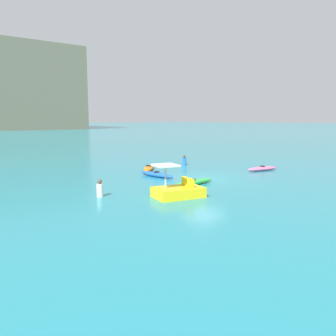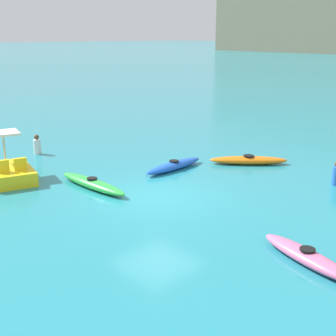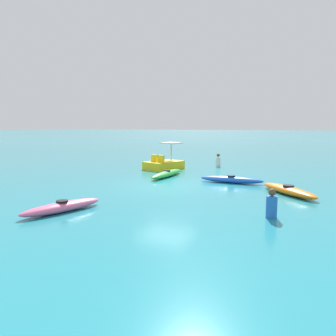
{
  "view_description": "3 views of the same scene",
  "coord_description": "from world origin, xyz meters",
  "px_view_note": "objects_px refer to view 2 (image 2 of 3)",
  "views": [
    {
      "loc": [
        -16.53,
        -14.66,
        3.86
      ],
      "look_at": [
        -1.72,
        1.56,
        0.7
      ],
      "focal_mm": 36.59,
      "sensor_mm": 36.0,
      "label": 1
    },
    {
      "loc": [
        10.55,
        -9.75,
        5.11
      ],
      "look_at": [
        -1.12,
        1.58,
        0.41
      ],
      "focal_mm": 49.44,
      "sensor_mm": 36.0,
      "label": 2
    },
    {
      "loc": [
        13.18,
        6.78,
        2.65
      ],
      "look_at": [
        -0.29,
        -0.05,
        0.74
      ],
      "focal_mm": 34.55,
      "sensor_mm": 36.0,
      "label": 3
    }
  ],
  "objects_px": {
    "kayak_pink": "(307,257)",
    "person_by_kayaks": "(37,146)",
    "kayak_orange": "(248,160)",
    "kayak_green": "(92,184)",
    "pedal_boat_yellow": "(9,172)",
    "kayak_blue": "(174,166)"
  },
  "relations": [
    {
      "from": "kayak_pink",
      "to": "person_by_kayaks",
      "type": "relative_size",
      "value": 3.2
    },
    {
      "from": "kayak_orange",
      "to": "kayak_green",
      "type": "bearing_deg",
      "value": -106.57
    },
    {
      "from": "kayak_green",
      "to": "person_by_kayaks",
      "type": "height_order",
      "value": "person_by_kayaks"
    },
    {
      "from": "kayak_green",
      "to": "pedal_boat_yellow",
      "type": "xyz_separation_m",
      "value": [
        -2.8,
        -1.65,
        0.17
      ]
    },
    {
      "from": "kayak_orange",
      "to": "kayak_green",
      "type": "distance_m",
      "value": 6.67
    },
    {
      "from": "kayak_pink",
      "to": "pedal_boat_yellow",
      "type": "xyz_separation_m",
      "value": [
        -10.79,
        -2.03,
        0.17
      ]
    },
    {
      "from": "person_by_kayaks",
      "to": "pedal_boat_yellow",
      "type": "bearing_deg",
      "value": -43.44
    },
    {
      "from": "kayak_orange",
      "to": "kayak_green",
      "type": "xyz_separation_m",
      "value": [
        -1.9,
        -6.4,
        -0.0
      ]
    },
    {
      "from": "kayak_orange",
      "to": "kayak_pink",
      "type": "distance_m",
      "value": 8.56
    },
    {
      "from": "kayak_pink",
      "to": "person_by_kayaks",
      "type": "height_order",
      "value": "person_by_kayaks"
    },
    {
      "from": "kayak_orange",
      "to": "pedal_boat_yellow",
      "type": "relative_size",
      "value": 1.01
    },
    {
      "from": "kayak_blue",
      "to": "kayak_green",
      "type": "bearing_deg",
      "value": -95.45
    },
    {
      "from": "kayak_pink",
      "to": "pedal_boat_yellow",
      "type": "relative_size",
      "value": 1.03
    },
    {
      "from": "kayak_green",
      "to": "kayak_orange",
      "type": "bearing_deg",
      "value": 73.43
    },
    {
      "from": "kayak_orange",
      "to": "person_by_kayaks",
      "type": "bearing_deg",
      "value": -144.46
    },
    {
      "from": "kayak_blue",
      "to": "kayak_pink",
      "type": "relative_size",
      "value": 1.09
    },
    {
      "from": "kayak_pink",
      "to": "kayak_orange",
      "type": "bearing_deg",
      "value": 135.32
    },
    {
      "from": "kayak_pink",
      "to": "kayak_green",
      "type": "height_order",
      "value": "same"
    },
    {
      "from": "person_by_kayaks",
      "to": "kayak_blue",
      "type": "bearing_deg",
      "value": 23.63
    },
    {
      "from": "kayak_green",
      "to": "pedal_boat_yellow",
      "type": "height_order",
      "value": "pedal_boat_yellow"
    },
    {
      "from": "kayak_orange",
      "to": "kayak_green",
      "type": "height_order",
      "value": "same"
    },
    {
      "from": "kayak_orange",
      "to": "person_by_kayaks",
      "type": "distance_m",
      "value": 9.25
    }
  ]
}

